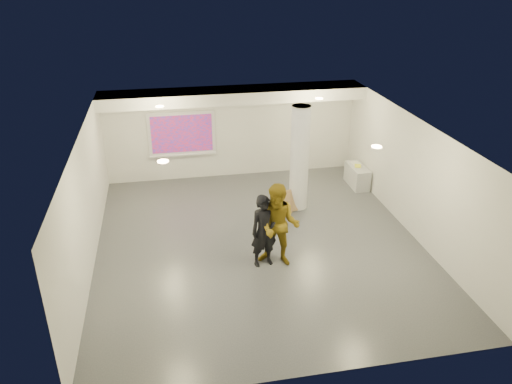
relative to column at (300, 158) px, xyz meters
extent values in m
cube|color=#393C41|center=(-1.50, -1.80, -1.50)|extent=(8.00, 9.00, 0.01)
cube|color=white|center=(-1.50, -1.80, 1.50)|extent=(8.00, 9.00, 0.01)
cube|color=silver|center=(-1.50, 2.70, 0.00)|extent=(8.00, 0.01, 3.00)
cube|color=silver|center=(-1.50, -6.30, 0.00)|extent=(8.00, 0.01, 3.00)
cube|color=silver|center=(-5.50, -1.80, 0.00)|extent=(0.01, 9.00, 3.00)
cube|color=silver|center=(2.50, -1.80, 0.00)|extent=(0.01, 9.00, 3.00)
cube|color=silver|center=(-1.50, 2.15, 1.32)|extent=(8.00, 1.10, 0.36)
cylinder|color=#F0BE89|center=(-3.70, 0.70, 1.48)|extent=(0.22, 0.22, 0.02)
cylinder|color=#F0BE89|center=(0.70, 0.70, 1.48)|extent=(0.22, 0.22, 0.02)
cylinder|color=#F0BE89|center=(-3.70, -3.30, 1.48)|extent=(0.22, 0.22, 0.02)
cylinder|color=#F0BE89|center=(0.70, -3.30, 1.48)|extent=(0.22, 0.22, 0.02)
cylinder|color=silver|center=(0.00, 0.00, 0.00)|extent=(0.52, 0.52, 3.00)
cube|color=silver|center=(-3.10, 2.66, 0.05)|extent=(2.10, 0.06, 1.40)
cube|color=#1236B6|center=(-3.10, 2.62, 0.05)|extent=(1.90, 0.01, 1.20)
cube|color=silver|center=(-3.10, 2.60, -0.65)|extent=(2.10, 0.08, 0.04)
cube|color=#9DA0A2|center=(2.22, 1.09, -1.17)|extent=(0.46, 1.11, 0.65)
cube|color=silver|center=(2.24, 1.33, -0.84)|extent=(0.31, 0.38, 0.02)
cube|color=yellow|center=(2.22, 1.12, -0.84)|extent=(0.27, 0.31, 0.03)
cube|color=olive|center=(-0.54, -0.41, -1.21)|extent=(0.56, 0.38, 0.58)
cube|color=olive|center=(-0.26, -0.18, -1.19)|extent=(0.62, 0.39, 0.62)
imported|color=black|center=(-1.57, -2.73, -0.62)|extent=(0.71, 0.54, 1.77)
imported|color=#7E6313|center=(-1.23, -2.76, -0.49)|extent=(1.21, 1.10, 2.01)
camera|label=1|loc=(-3.62, -12.46, 5.05)|focal=35.00mm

